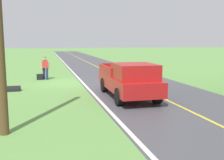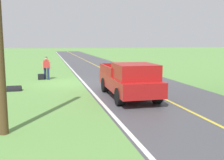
# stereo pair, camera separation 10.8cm
# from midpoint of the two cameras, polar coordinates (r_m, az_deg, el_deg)

# --- Properties ---
(ground_plane) EXTENTS (200.00, 200.00, 0.00)m
(ground_plane) POSITION_cam_midpoint_polar(r_m,az_deg,el_deg) (18.34, -9.69, -0.65)
(ground_plane) COLOR #609347
(road_surface) EXTENTS (6.83, 120.00, 0.00)m
(road_surface) POSITION_cam_midpoint_polar(r_m,az_deg,el_deg) (19.16, 3.52, -0.15)
(road_surface) COLOR #47474C
(road_surface) RESTS_ON ground
(lane_edge_line) EXTENTS (0.16, 117.60, 0.00)m
(lane_edge_line) POSITION_cam_midpoint_polar(r_m,az_deg,el_deg) (18.45, -6.12, -0.50)
(lane_edge_line) COLOR silver
(lane_edge_line) RESTS_ON ground
(lane_centre_line) EXTENTS (0.14, 117.60, 0.00)m
(lane_centre_line) POSITION_cam_midpoint_polar(r_m,az_deg,el_deg) (19.15, 3.52, -0.14)
(lane_centre_line) COLOR gold
(lane_centre_line) RESTS_ON ground
(hitchhiker_walking) EXTENTS (0.62, 0.51, 1.75)m
(hitchhiker_walking) POSITION_cam_midpoint_polar(r_m,az_deg,el_deg) (20.29, -14.03, 2.88)
(hitchhiker_walking) COLOR navy
(hitchhiker_walking) RESTS_ON ground
(suitcase_carried) EXTENTS (0.46, 0.20, 0.44)m
(suitcase_carried) POSITION_cam_midpoint_polar(r_m,az_deg,el_deg) (20.30, -15.14, 0.68)
(suitcase_carried) COLOR black
(suitcase_carried) RESTS_ON ground
(pickup_truck_passing) EXTENTS (2.17, 5.43, 1.82)m
(pickup_truck_passing) POSITION_cam_midpoint_polar(r_m,az_deg,el_deg) (13.19, 4.11, 0.17)
(pickup_truck_passing) COLOR #B21919
(pickup_truck_passing) RESTS_ON ground
(drainage_culvert) EXTENTS (0.80, 0.60, 0.60)m
(drainage_culvert) POSITION_cam_midpoint_polar(r_m,az_deg,el_deg) (16.27, -20.45, -2.21)
(drainage_culvert) COLOR black
(drainage_culvert) RESTS_ON ground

